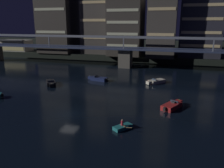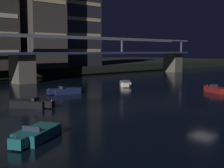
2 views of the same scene
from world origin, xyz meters
name	(u,v)px [view 1 (image 1 of 2)]	position (x,y,z in m)	size (l,w,h in m)	color
ground_plane	(69,114)	(0.00, 0.00, 0.00)	(400.00, 400.00, 0.00)	black
far_riverbank	(146,48)	(0.00, 87.59, 1.10)	(240.00, 80.00, 2.20)	black
river_bridge	(126,52)	(0.00, 39.58, 4.59)	(103.28, 6.40, 9.38)	#605B51
tower_west_tall	(97,11)	(-14.07, 53.90, 17.38)	(10.43, 8.66, 30.67)	#423D38
tower_central	(126,27)	(-2.69, 52.31, 11.79)	(11.41, 12.53, 19.49)	#38332D
tower_east_low	(200,25)	(21.95, 53.32, 12.63)	(12.98, 9.12, 21.15)	#282833
waterfront_pavilion	(16,45)	(-48.40, 51.49, 4.44)	(12.40, 7.40, 4.70)	#B2AD9E
speedboat_near_left	(156,81)	(11.03, 22.23, 0.41)	(4.22, 4.53, 1.16)	beige
speedboat_near_center	(98,79)	(-2.55, 21.15, 0.41)	(5.22, 2.55, 1.16)	#19234C
speedboat_near_right	(172,106)	(15.02, 6.86, 0.41)	(3.40, 4.94, 1.16)	maroon
speedboat_mid_left	(51,83)	(-11.47, 14.56, 0.41)	(3.91, 4.73, 1.16)	black
dinghy_with_paddler	(123,127)	(9.03, -2.68, 0.28)	(2.68, 2.73, 1.36)	#196066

